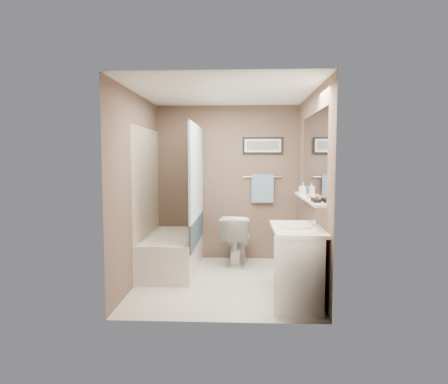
{
  "coord_description": "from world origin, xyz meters",
  "views": [
    {
      "loc": [
        0.24,
        -4.99,
        1.59
      ],
      "look_at": [
        0.0,
        0.15,
        1.15
      ],
      "focal_mm": 32.0,
      "sensor_mm": 36.0,
      "label": 1
    }
  ],
  "objects_px": {
    "bathtub": "(172,253)",
    "candle_bowl_far": "(315,199)",
    "glass_jar": "(302,190)",
    "candle_bowl_near": "(317,201)",
    "hair_brush_front": "(309,196)",
    "vanity": "(298,267)",
    "toilet": "(237,239)",
    "soap_bottle": "(303,189)"
  },
  "relations": [
    {
      "from": "bathtub",
      "to": "soap_bottle",
      "type": "height_order",
      "value": "soap_bottle"
    },
    {
      "from": "bathtub",
      "to": "candle_bowl_near",
      "type": "distance_m",
      "value": 2.35
    },
    {
      "from": "candle_bowl_far",
      "to": "hair_brush_front",
      "type": "relative_size",
      "value": 0.41
    },
    {
      "from": "bathtub",
      "to": "candle_bowl_far",
      "type": "height_order",
      "value": "candle_bowl_far"
    },
    {
      "from": "vanity",
      "to": "candle_bowl_far",
      "type": "xyz_separation_m",
      "value": [
        0.19,
        0.08,
        0.73
      ]
    },
    {
      "from": "glass_jar",
      "to": "bathtub",
      "type": "bearing_deg",
      "value": 176.09
    },
    {
      "from": "soap_bottle",
      "to": "glass_jar",
      "type": "bearing_deg",
      "value": 90.0
    },
    {
      "from": "vanity",
      "to": "candle_bowl_far",
      "type": "distance_m",
      "value": 0.76
    },
    {
      "from": "bathtub",
      "to": "glass_jar",
      "type": "distance_m",
      "value": 2.01
    },
    {
      "from": "toilet",
      "to": "vanity",
      "type": "distance_m",
      "value": 1.71
    },
    {
      "from": "candle_bowl_near",
      "to": "soap_bottle",
      "type": "relative_size",
      "value": 0.6
    },
    {
      "from": "hair_brush_front",
      "to": "soap_bottle",
      "type": "relative_size",
      "value": 1.47
    },
    {
      "from": "candle_bowl_near",
      "to": "candle_bowl_far",
      "type": "xyz_separation_m",
      "value": [
        0.0,
        0.14,
        0.0
      ]
    },
    {
      "from": "glass_jar",
      "to": "soap_bottle",
      "type": "distance_m",
      "value": 0.14
    },
    {
      "from": "vanity",
      "to": "candle_bowl_far",
      "type": "bearing_deg",
      "value": 29.94
    },
    {
      "from": "candle_bowl_near",
      "to": "glass_jar",
      "type": "relative_size",
      "value": 0.9
    },
    {
      "from": "vanity",
      "to": "hair_brush_front",
      "type": "height_order",
      "value": "hair_brush_front"
    },
    {
      "from": "candle_bowl_far",
      "to": "hair_brush_front",
      "type": "distance_m",
      "value": 0.36
    },
    {
      "from": "candle_bowl_far",
      "to": "soap_bottle",
      "type": "bearing_deg",
      "value": 90.0
    },
    {
      "from": "toilet",
      "to": "candle_bowl_far",
      "type": "bearing_deg",
      "value": 127.43
    },
    {
      "from": "vanity",
      "to": "candle_bowl_far",
      "type": "relative_size",
      "value": 10.0
    },
    {
      "from": "candle_bowl_near",
      "to": "hair_brush_front",
      "type": "relative_size",
      "value": 0.41
    },
    {
      "from": "candle_bowl_near",
      "to": "glass_jar",
      "type": "distance_m",
      "value": 1.12
    },
    {
      "from": "candle_bowl_near",
      "to": "candle_bowl_far",
      "type": "bearing_deg",
      "value": 90.0
    },
    {
      "from": "bathtub",
      "to": "glass_jar",
      "type": "height_order",
      "value": "glass_jar"
    },
    {
      "from": "candle_bowl_far",
      "to": "toilet",
      "type": "bearing_deg",
      "value": 120.46
    },
    {
      "from": "glass_jar",
      "to": "soap_bottle",
      "type": "xyz_separation_m",
      "value": [
        0.0,
        -0.14,
        0.02
      ]
    },
    {
      "from": "toilet",
      "to": "glass_jar",
      "type": "height_order",
      "value": "glass_jar"
    },
    {
      "from": "bathtub",
      "to": "vanity",
      "type": "bearing_deg",
      "value": -36.09
    },
    {
      "from": "vanity",
      "to": "soap_bottle",
      "type": "relative_size",
      "value": 6.0
    },
    {
      "from": "toilet",
      "to": "glass_jar",
      "type": "relative_size",
      "value": 7.53
    },
    {
      "from": "toilet",
      "to": "hair_brush_front",
      "type": "height_order",
      "value": "hair_brush_front"
    },
    {
      "from": "bathtub",
      "to": "soap_bottle",
      "type": "xyz_separation_m",
      "value": [
        1.79,
        -0.26,
        0.94
      ]
    },
    {
      "from": "candle_bowl_near",
      "to": "hair_brush_front",
      "type": "height_order",
      "value": "hair_brush_front"
    },
    {
      "from": "candle_bowl_near",
      "to": "hair_brush_front",
      "type": "xyz_separation_m",
      "value": [
        0.0,
        0.5,
        0.0
      ]
    },
    {
      "from": "vanity",
      "to": "toilet",
      "type": "bearing_deg",
      "value": 119.87
    },
    {
      "from": "hair_brush_front",
      "to": "glass_jar",
      "type": "xyz_separation_m",
      "value": [
        0.0,
        0.62,
        0.03
      ]
    },
    {
      "from": "bathtub",
      "to": "candle_bowl_near",
      "type": "height_order",
      "value": "candle_bowl_near"
    },
    {
      "from": "toilet",
      "to": "hair_brush_front",
      "type": "relative_size",
      "value": 3.42
    },
    {
      "from": "soap_bottle",
      "to": "bathtub",
      "type": "bearing_deg",
      "value": 171.77
    },
    {
      "from": "bathtub",
      "to": "toilet",
      "type": "height_order",
      "value": "toilet"
    },
    {
      "from": "toilet",
      "to": "soap_bottle",
      "type": "height_order",
      "value": "soap_bottle"
    }
  ]
}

